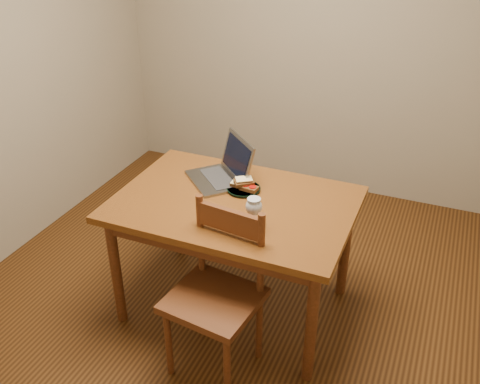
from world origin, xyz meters
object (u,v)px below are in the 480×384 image
at_px(table, 234,214).
at_px(milk_glass, 254,212).
at_px(chair, 216,288).
at_px(plate, 244,189).
at_px(laptop, 225,169).

xyz_separation_m(table, milk_glass, (0.19, -0.19, 0.17)).
bearing_deg(milk_glass, chair, -110.64).
relative_size(plate, milk_glass, 1.18).
relative_size(plate, laptop, 0.42).
bearing_deg(milk_glass, table, 134.73).
bearing_deg(table, laptop, 125.41).
bearing_deg(chair, table, 108.78).
bearing_deg(table, chair, -78.35).
relative_size(milk_glass, laptop, 0.35).
bearing_deg(laptop, plate, 14.55).
xyz_separation_m(chair, laptop, (-0.25, 0.66, 0.30)).
relative_size(table, plate, 6.72).
bearing_deg(chair, plate, 106.04).
bearing_deg(laptop, table, -11.25).
relative_size(chair, plate, 2.48).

